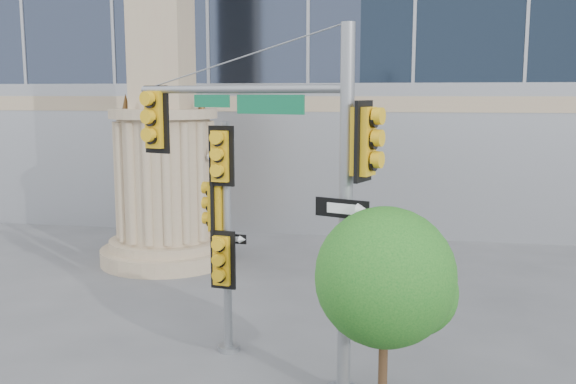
# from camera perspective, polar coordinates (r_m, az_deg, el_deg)

# --- Properties ---
(monument) EXTENTS (4.40, 4.40, 16.60)m
(monument) POSITION_cam_1_polar(r_m,az_deg,el_deg) (21.39, -11.05, 8.38)
(monument) COLOR tan
(monument) RESTS_ON ground
(main_signal_pole) EXTENTS (5.04, 2.25, 6.79)m
(main_signal_pole) POSITION_cam_1_polar(r_m,az_deg,el_deg) (12.00, -0.10, 2.19)
(main_signal_pole) COLOR slate
(main_signal_pole) RESTS_ON ground
(secondary_signal_pole) EXTENTS (0.87, 0.72, 5.01)m
(secondary_signal_pole) POSITION_cam_1_polar(r_m,az_deg,el_deg) (13.63, -5.86, -2.48)
(secondary_signal_pole) COLOR slate
(secondary_signal_pole) RESTS_ON ground
(street_tree) EXTENTS (2.40, 2.35, 3.75)m
(street_tree) POSITION_cam_1_polar(r_m,az_deg,el_deg) (10.87, 8.85, -7.99)
(street_tree) COLOR tan
(street_tree) RESTS_ON ground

